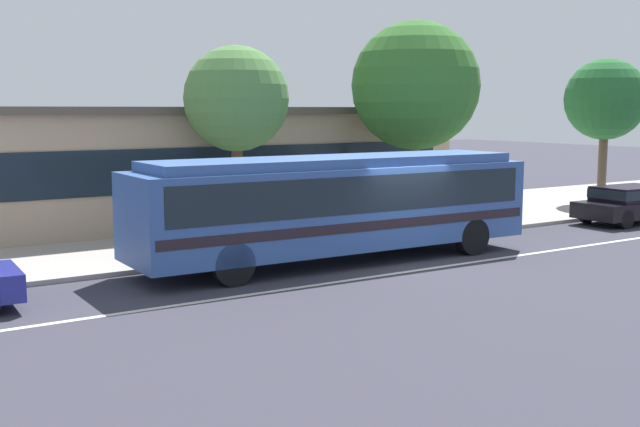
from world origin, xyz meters
TOP-DOWN VIEW (x-y plane):
  - ground_plane at (0.00, 0.00)m, footprint 120.00×120.00m
  - sidewalk_slab at (0.00, 6.53)m, footprint 60.00×8.00m
  - lane_stripe_center at (0.00, -0.80)m, footprint 56.00×0.16m
  - transit_bus at (-1.36, 1.18)m, footprint 10.93×2.74m
  - sedan_far_ahead at (11.23, 1.36)m, footprint 4.51×1.92m
  - pedestrian_waiting_near_sign at (-3.43, 4.01)m, footprint 0.45×0.45m
  - street_tree_near_stop at (-1.74, 6.01)m, footprint 3.19×3.19m
  - street_tree_mid_block at (4.57, 5.19)m, footprint 4.32×4.32m
  - street_tree_far_end at (14.67, 5.25)m, footprint 3.30×3.30m
  - station_building at (-2.64, 11.56)m, footprint 21.92×8.87m

SIDE VIEW (x-z plane):
  - ground_plane at x=0.00m, z-range 0.00..0.00m
  - lane_stripe_center at x=0.00m, z-range 0.00..0.01m
  - sidewalk_slab at x=0.00m, z-range 0.00..0.12m
  - sedan_far_ahead at x=11.23m, z-range 0.08..1.37m
  - pedestrian_waiting_near_sign at x=-3.43m, z-range 0.27..1.97m
  - transit_bus at x=-1.36m, z-range 0.23..2.96m
  - station_building at x=-2.64m, z-range 0.01..4.02m
  - street_tree_near_stop at x=-1.74m, z-range 1.36..7.08m
  - street_tree_far_end at x=14.67m, z-range 1.37..7.24m
  - street_tree_mid_block at x=4.57m, z-range 1.33..8.09m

